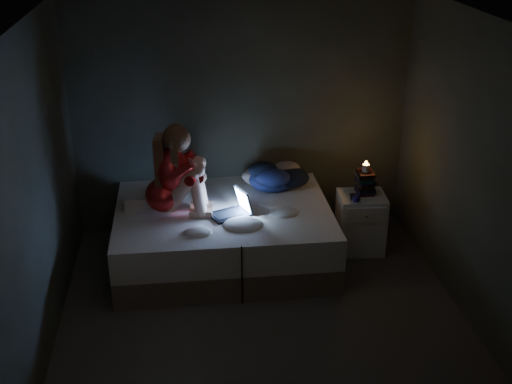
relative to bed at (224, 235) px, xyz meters
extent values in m
cube|color=#45403E|center=(0.27, -1.10, -0.30)|extent=(3.60, 3.80, 0.02)
cube|color=silver|center=(0.27, -1.10, 2.32)|extent=(3.60, 3.80, 0.02)
cube|color=#2A2E24|center=(0.27, 0.81, 1.01)|extent=(3.60, 0.02, 2.60)
cube|color=#2A2E24|center=(0.27, -3.01, 1.01)|extent=(3.60, 0.02, 2.60)
cube|color=#2A2E24|center=(-1.54, -1.10, 1.01)|extent=(0.02, 3.80, 2.60)
cube|color=#2A2E24|center=(2.08, -1.10, 1.01)|extent=(0.02, 3.80, 2.60)
cube|color=silver|center=(-0.74, 0.18, 0.36)|extent=(0.46, 0.33, 0.13)
cube|color=silver|center=(1.45, 0.06, 0.02)|extent=(0.50, 0.45, 0.63)
cylinder|color=beige|center=(1.47, 0.11, 0.62)|extent=(0.07, 0.07, 0.08)
cube|color=black|center=(1.35, 0.02, 0.34)|extent=(0.08, 0.15, 0.01)
sphere|color=navy|center=(1.35, -0.10, 0.38)|extent=(0.08, 0.08, 0.08)
camera|label=1|loc=(-0.37, -5.85, 3.16)|focal=45.71mm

